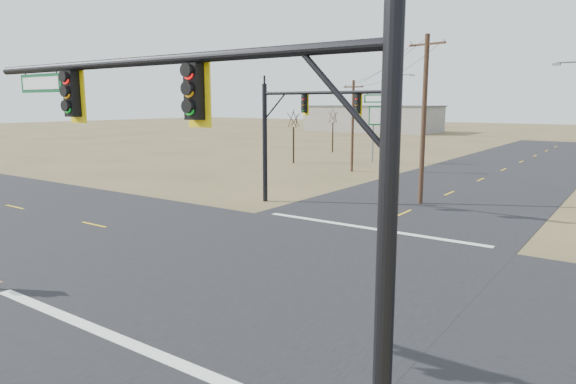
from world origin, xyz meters
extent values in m
plane|color=brown|center=(0.00, 0.00, 0.00)|extent=(320.00, 320.00, 0.00)
cube|color=black|center=(0.00, 0.00, 0.01)|extent=(160.00, 14.00, 0.02)
cube|color=black|center=(0.00, 0.00, 0.01)|extent=(14.00, 160.00, 0.02)
cube|color=silver|center=(0.00, -7.50, 0.03)|extent=(12.00, 0.40, 0.01)
cube|color=silver|center=(0.00, 7.50, 0.03)|extent=(12.00, 0.40, 0.01)
cylinder|color=black|center=(7.99, -8.29, 3.83)|extent=(0.31, 0.31, 7.65)
cylinder|color=black|center=(2.53, -8.29, 7.05)|extent=(10.93, 0.20, 0.20)
cube|color=#0B4F27|center=(-1.31, -8.29, 6.70)|extent=(1.80, 0.05, 0.45)
cylinder|color=black|center=(-8.80, 10.35, 3.71)|extent=(0.30, 0.30, 7.42)
cylinder|color=black|center=(-4.29, 10.35, 6.82)|extent=(9.02, 0.19, 0.19)
cube|color=#0B4F27|center=(-1.00, 10.35, 6.47)|extent=(1.80, 0.05, 0.45)
cylinder|color=#432E1D|center=(-0.34, 15.32, 5.16)|extent=(0.30, 0.30, 10.31)
cube|color=#432E1D|center=(-0.34, 15.32, 9.71)|extent=(2.48, 0.72, 0.12)
cylinder|color=#432E1D|center=(-11.25, 26.63, 4.15)|extent=(0.24, 0.24, 8.29)
cube|color=#432E1D|center=(-11.25, 26.63, 7.69)|extent=(2.03, 0.21, 0.12)
cylinder|color=slate|center=(-13.08, 34.69, 2.97)|extent=(0.16, 0.16, 5.94)
cylinder|color=slate|center=(-10.70, 34.69, 2.97)|extent=(0.16, 0.16, 5.94)
cube|color=#0B4F27|center=(-11.89, 34.69, 4.95)|extent=(3.04, 1.05, 1.98)
cylinder|color=slate|center=(6.63, 23.51, 8.88)|extent=(2.18, 0.11, 0.11)
cube|color=slate|center=(5.54, 23.51, 8.78)|extent=(0.54, 0.34, 0.16)
cylinder|color=slate|center=(-12.19, 37.03, 4.72)|extent=(0.19, 0.19, 9.43)
cylinder|color=slate|center=(-11.06, 37.03, 9.23)|extent=(2.26, 0.11, 0.11)
cube|color=slate|center=(-9.93, 37.03, 9.13)|extent=(0.54, 0.30, 0.17)
cylinder|color=black|center=(-19.59, 29.19, 1.90)|extent=(0.19, 0.19, 3.79)
cylinder|color=black|center=(-22.42, 42.20, 1.92)|extent=(0.18, 0.18, 3.83)
cube|color=gray|center=(-40.00, 90.00, 2.75)|extent=(28.00, 14.00, 5.50)
camera|label=1|loc=(11.12, -15.34, 6.21)|focal=32.00mm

